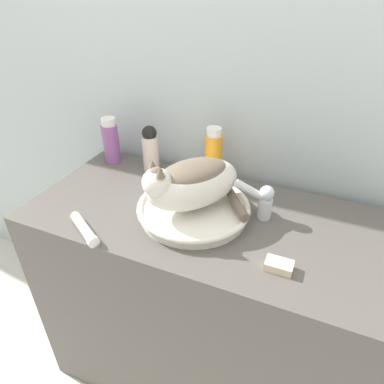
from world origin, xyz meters
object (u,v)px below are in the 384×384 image
(lotion_bottle_white, at_px, (150,149))
(cream_tube, at_px, (85,229))
(cat, at_px, (192,182))
(shampoo_bottle_tall, at_px, (213,157))
(faucet, at_px, (262,200))
(mouthwash_bottle, at_px, (111,141))
(soap_bar, at_px, (279,266))

(lotion_bottle_white, bearing_deg, cream_tube, -88.71)
(cat, distance_m, shampoo_bottle_tall, 0.22)
(cat, distance_m, cream_tube, 0.34)
(shampoo_bottle_tall, height_order, lotion_bottle_white, shampoo_bottle_tall)
(faucet, xyz_separation_m, cream_tube, (-0.46, -0.28, -0.05))
(mouthwash_bottle, xyz_separation_m, cream_tube, (0.19, -0.42, -0.07))
(shampoo_bottle_tall, height_order, mouthwash_bottle, shampoo_bottle_tall)
(cat, relative_size, soap_bar, 4.78)
(mouthwash_bottle, xyz_separation_m, soap_bar, (0.74, -0.34, -0.08))
(shampoo_bottle_tall, bearing_deg, mouthwash_bottle, -180.00)
(cat, height_order, faucet, cat)
(lotion_bottle_white, relative_size, soap_bar, 2.53)
(cream_tube, bearing_deg, shampoo_bottle_tall, 60.02)
(mouthwash_bottle, bearing_deg, faucet, -12.15)
(mouthwash_bottle, relative_size, cream_tube, 1.21)
(faucet, xyz_separation_m, mouthwash_bottle, (-0.64, 0.14, 0.02))
(lotion_bottle_white, relative_size, cream_tube, 1.19)
(lotion_bottle_white, xyz_separation_m, cream_tube, (0.01, -0.42, -0.07))
(shampoo_bottle_tall, xyz_separation_m, mouthwash_bottle, (-0.43, -0.00, -0.01))
(soap_bar, bearing_deg, cream_tube, -171.79)
(cat, height_order, lotion_bottle_white, cat)
(cat, distance_m, lotion_bottle_white, 0.34)
(lotion_bottle_white, height_order, soap_bar, lotion_bottle_white)
(soap_bar, bearing_deg, lotion_bottle_white, 148.78)
(shampoo_bottle_tall, xyz_separation_m, cream_tube, (-0.24, -0.42, -0.09))
(faucet, relative_size, soap_bar, 1.88)
(cat, xyz_separation_m, faucet, (0.20, 0.08, -0.06))
(mouthwash_bottle, bearing_deg, cat, -26.03)
(lotion_bottle_white, bearing_deg, shampoo_bottle_tall, 0.00)
(shampoo_bottle_tall, height_order, soap_bar, shampoo_bottle_tall)
(cat, bearing_deg, soap_bar, 102.58)
(cat, bearing_deg, faucet, 146.15)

